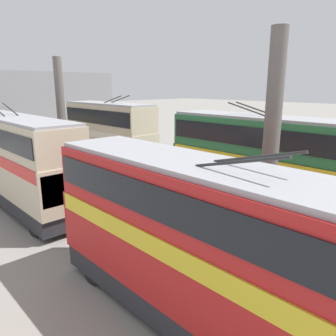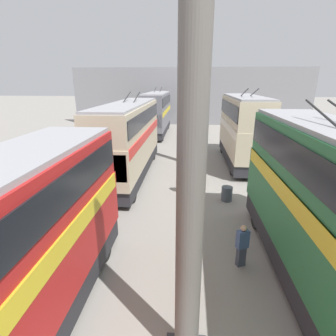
# 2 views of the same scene
# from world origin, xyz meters

# --- Properties ---
(depot_back_wall) EXTENTS (0.50, 36.00, 8.37)m
(depot_back_wall) POSITION_xyz_m (39.60, 0.00, 4.19)
(depot_back_wall) COLOR gray
(depot_back_wall) RESTS_ON ground_plane
(support_column_near) EXTENTS (1.02, 1.02, 8.48)m
(support_column_near) POSITION_xyz_m (3.10, 0.00, 4.12)
(support_column_near) COLOR #605B56
(support_column_near) RESTS_ON ground_plane
(support_column_far) EXTENTS (1.02, 1.02, 8.48)m
(support_column_far) POSITION_xyz_m (18.90, 0.00, 4.12)
(support_column_far) COLOR #605B56
(support_column_far) RESTS_ON ground_plane
(bus_left_far) EXTENTS (9.16, 2.54, 5.95)m
(bus_left_far) POSITION_xyz_m (19.46, -4.16, 3.03)
(bus_left_far) COLOR black
(bus_left_far) RESTS_ON ground_plane
(bus_right_mid) EXTENTS (11.41, 2.54, 5.65)m
(bus_right_mid) POSITION_xyz_m (15.82, 4.16, 2.87)
(bus_right_mid) COLOR black
(bus_right_mid) RESTS_ON ground_plane
(bus_right_far) EXTENTS (11.05, 2.54, 5.72)m
(bus_right_far) POSITION_xyz_m (31.51, 4.16, 2.90)
(bus_right_far) COLOR black
(bus_right_far) RESTS_ON ground_plane
(person_aisle_midway) EXTENTS (0.39, 0.48, 1.56)m
(person_aisle_midway) POSITION_xyz_m (12.98, 0.37, 0.82)
(person_aisle_midway) COLOR #473D33
(person_aisle_midway) RESTS_ON ground_plane
(person_by_left_row) EXTENTS (0.39, 0.48, 1.64)m
(person_by_left_row) POSITION_xyz_m (6.58, -1.91, 0.86)
(person_by_left_row) COLOR #384251
(person_by_left_row) RESTS_ON ground_plane
(oil_drum) EXTENTS (0.64, 0.64, 0.81)m
(oil_drum) POSITION_xyz_m (12.10, -2.13, 0.41)
(oil_drum) COLOR #424C56
(oil_drum) RESTS_ON ground_plane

